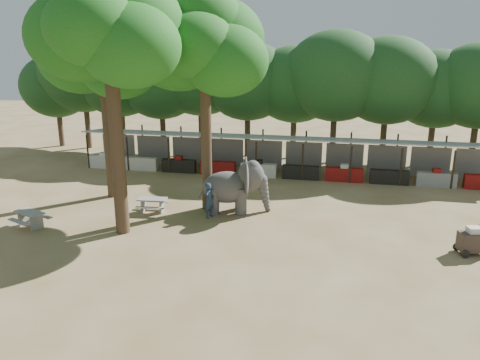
% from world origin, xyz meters
% --- Properties ---
extents(ground, '(100.00, 100.00, 0.00)m').
position_xyz_m(ground, '(0.00, 0.00, 0.00)').
color(ground, brown).
rests_on(ground, ground).
extents(vendor_stalls, '(28.00, 2.99, 2.80)m').
position_xyz_m(vendor_stalls, '(-0.00, 13.84, 1.18)').
color(vendor_stalls, gray).
rests_on(vendor_stalls, ground).
extents(yard_tree_left, '(7.10, 6.90, 11.02)m').
position_xyz_m(yard_tree_left, '(-9.13, 7.19, 8.20)').
color(yard_tree_left, '#332316').
rests_on(yard_tree_left, ground).
extents(yard_tree_center, '(7.10, 6.90, 12.04)m').
position_xyz_m(yard_tree_center, '(-6.13, 2.19, 9.21)').
color(yard_tree_center, '#332316').
rests_on(yard_tree_center, ground).
extents(yard_tree_back, '(7.10, 6.90, 11.36)m').
position_xyz_m(yard_tree_back, '(-3.13, 6.19, 8.54)').
color(yard_tree_back, '#332316').
rests_on(yard_tree_back, ground).
extents(backdrop_trees, '(46.46, 5.95, 8.33)m').
position_xyz_m(backdrop_trees, '(0.00, 19.00, 5.51)').
color(backdrop_trees, '#332316').
rests_on(backdrop_trees, ground).
extents(elephant, '(3.75, 2.77, 2.79)m').
position_xyz_m(elephant, '(-1.42, 5.83, 1.39)').
color(elephant, '#3F3D3D').
rests_on(elephant, ground).
extents(handler, '(0.61, 0.76, 1.83)m').
position_xyz_m(handler, '(-2.53, 4.73, 0.92)').
color(handler, '#26384C').
rests_on(handler, ground).
extents(picnic_table_near, '(1.97, 1.89, 0.78)m').
position_xyz_m(picnic_table_near, '(-10.64, 1.66, 0.51)').
color(picnic_table_near, gray).
rests_on(picnic_table_near, ground).
extents(picnic_table_far, '(1.62, 1.49, 0.75)m').
position_xyz_m(picnic_table_far, '(-5.68, 4.88, 0.49)').
color(picnic_table_far, gray).
rests_on(picnic_table_far, ground).
extents(cart_front, '(1.40, 1.09, 1.21)m').
position_xyz_m(cart_front, '(9.44, 2.77, 0.60)').
color(cart_front, '#342722').
rests_on(cart_front, ground).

